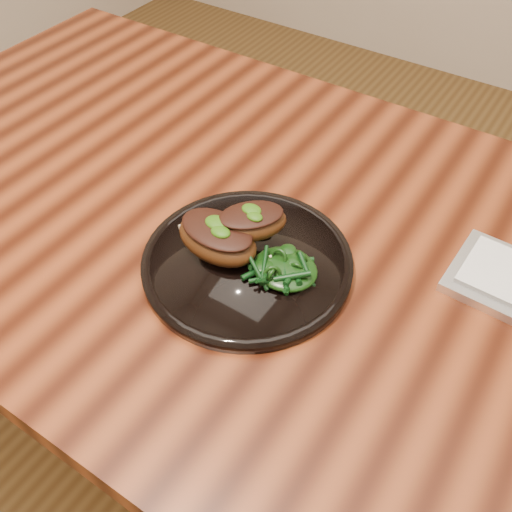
% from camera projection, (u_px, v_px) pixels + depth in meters
% --- Properties ---
extents(desk, '(1.60, 0.80, 0.75)m').
position_uv_depth(desk, '(299.00, 280.00, 0.85)').
color(desk, black).
rests_on(desk, ground).
extents(plate, '(0.28, 0.28, 0.02)m').
position_uv_depth(plate, '(247.00, 262.00, 0.75)').
color(plate, black).
rests_on(plate, desk).
extents(lamb_chop_front, '(0.13, 0.09, 0.05)m').
position_uv_depth(lamb_chop_front, '(217.00, 237.00, 0.74)').
color(lamb_chop_front, '#40200C').
rests_on(lamb_chop_front, plate).
extents(lamb_chop_back, '(0.11, 0.11, 0.04)m').
position_uv_depth(lamb_chop_back, '(251.00, 221.00, 0.74)').
color(lamb_chop_back, '#40200C').
rests_on(lamb_chop_back, plate).
extents(herb_smear, '(0.07, 0.05, 0.00)m').
position_uv_depth(herb_smear, '(250.00, 222.00, 0.79)').
color(herb_smear, '#1A4307').
rests_on(herb_smear, plate).
extents(greens_heap, '(0.09, 0.08, 0.03)m').
position_uv_depth(greens_heap, '(285.00, 266.00, 0.72)').
color(greens_heap, black).
rests_on(greens_heap, plate).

